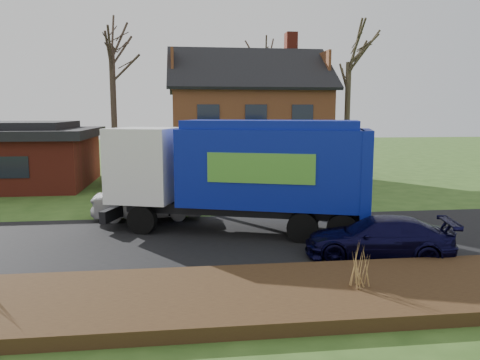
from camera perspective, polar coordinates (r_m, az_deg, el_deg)
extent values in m
plane|color=#2C4C19|center=(15.92, 0.59, -7.18)|extent=(120.00, 120.00, 0.00)
cube|color=black|center=(15.92, 0.59, -7.14)|extent=(80.00, 7.00, 0.02)
cube|color=black|center=(10.92, 4.44, -13.78)|extent=(80.00, 3.50, 0.30)
cube|color=#BEB599|center=(29.63, 0.79, 2.69)|extent=(9.00, 7.50, 2.70)
cube|color=#552818|center=(29.49, 0.80, 8.01)|extent=(9.00, 7.50, 2.80)
cube|color=maroon|center=(31.31, 6.21, 15.99)|extent=(0.70, 0.90, 1.60)
cube|color=#BEB599|center=(28.94, -11.34, 2.29)|extent=(3.50, 5.50, 2.60)
cube|color=black|center=(28.82, -11.42, 5.10)|extent=(3.90, 5.90, 0.24)
cube|color=maroon|center=(30.04, -26.43, 1.99)|extent=(9.00, 7.50, 2.80)
cube|color=black|center=(29.93, -26.63, 5.13)|extent=(9.80, 8.20, 0.50)
cube|color=black|center=(29.91, -26.69, 5.99)|extent=(7.00, 6.00, 0.40)
cylinder|color=black|center=(16.77, -11.84, -4.76)|extent=(1.07, 0.65, 1.02)
cylinder|color=black|center=(18.63, -9.33, -3.39)|extent=(1.07, 0.65, 1.02)
cylinder|color=black|center=(15.46, 7.62, -5.77)|extent=(1.07, 0.65, 1.02)
cylinder|color=black|center=(17.46, 8.10, -4.15)|extent=(1.07, 0.65, 1.02)
cylinder|color=black|center=(15.43, 12.37, -5.92)|extent=(1.07, 0.65, 1.02)
cylinder|color=black|center=(17.43, 12.30, -4.28)|extent=(1.07, 0.65, 1.02)
cube|color=black|center=(16.66, 0.47, -3.53)|extent=(8.35, 3.82, 0.34)
cube|color=white|center=(17.49, -11.42, 1.91)|extent=(2.92, 3.04, 2.64)
cube|color=black|center=(17.93, -14.61, 2.43)|extent=(0.77, 2.07, 0.88)
cube|color=black|center=(18.26, -14.66, -3.69)|extent=(1.02, 2.40, 0.44)
cube|color=navy|center=(16.26, 3.70, 1.58)|extent=(6.63, 4.30, 2.64)
cube|color=navy|center=(16.15, 3.75, 6.76)|extent=(6.26, 3.93, 0.29)
cube|color=navy|center=(16.15, 14.95, 0.92)|extent=(1.13, 2.48, 2.84)
cube|color=#4F9E33|center=(15.05, 2.49, 1.42)|extent=(3.35, 1.17, 0.98)
cube|color=#4F9E33|center=(17.49, 3.79, 2.38)|extent=(3.35, 1.17, 0.98)
imported|color=#919398|center=(18.99, -11.19, -2.65)|extent=(4.23, 1.56, 1.38)
imported|color=black|center=(14.33, 16.52, -6.75)|extent=(4.51, 2.63, 1.23)
cylinder|color=#382A21|center=(25.93, -15.09, 7.03)|extent=(0.32, 0.32, 7.60)
cylinder|color=#443B29|center=(28.12, 12.90, 6.65)|extent=(0.32, 0.32, 7.07)
cylinder|color=#382922|center=(36.34, 3.09, 7.78)|extent=(0.30, 0.30, 7.85)
cone|color=olive|center=(11.06, 14.16, -10.15)|extent=(0.04, 0.04, 0.99)
cone|color=olive|center=(11.00, 13.39, -10.22)|extent=(0.04, 0.04, 0.99)
cone|color=olive|center=(11.11, 14.93, -10.09)|extent=(0.04, 0.04, 0.99)
cone|color=olive|center=(11.17, 13.93, -9.96)|extent=(0.04, 0.04, 0.99)
cone|color=olive|center=(10.95, 14.41, -10.35)|extent=(0.04, 0.04, 0.99)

